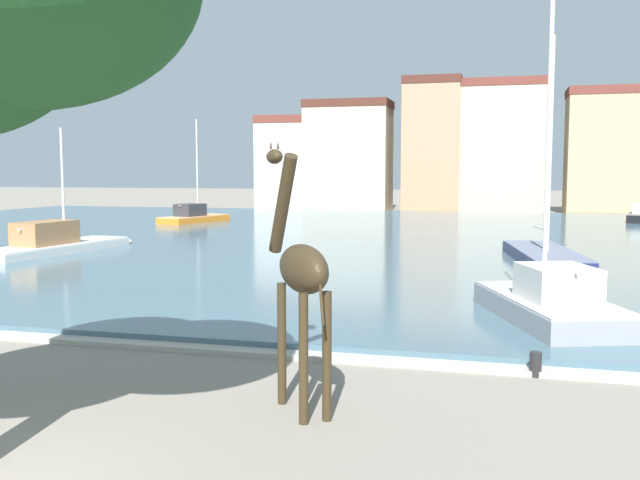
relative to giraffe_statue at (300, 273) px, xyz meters
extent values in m
cube|color=#476675|center=(-3.23, 30.54, -2.26)|extent=(83.08, 54.19, 0.25)
cube|color=#ADA89E|center=(-3.23, 3.20, -2.32)|extent=(83.08, 0.50, 0.12)
cylinder|color=#382B19|center=(-0.40, 0.20, -1.30)|extent=(0.16, 0.16, 2.16)
cylinder|color=#382B19|center=(-0.07, 0.45, -1.30)|extent=(0.16, 0.16, 2.16)
cylinder|color=#382B19|center=(0.24, -0.67, -1.30)|extent=(0.16, 0.16, 2.16)
cylinder|color=#382B19|center=(0.57, -0.43, -1.30)|extent=(0.16, 0.16, 2.16)
ellipsoid|color=#382B19|center=(0.08, -0.11, 0.09)|extent=(1.50, 1.72, 0.83)
cylinder|color=#382B19|center=(-0.54, 0.73, 1.12)|extent=(0.86, 1.05, 1.85)
ellipsoid|color=#382B19|center=(-0.81, 1.10, 1.99)|extent=(0.52, 0.57, 0.28)
cone|color=#382B19|center=(-0.87, 1.06, 2.21)|extent=(0.06, 0.06, 0.16)
cone|color=#382B19|center=(-0.76, 1.14, 2.21)|extent=(0.06, 0.06, 0.16)
cylinder|color=#382B19|center=(0.55, -0.75, -0.26)|extent=(0.18, 0.22, 0.88)
cube|color=orange|center=(-19.32, 37.90, -2.05)|extent=(3.67, 6.44, 0.67)
ellipsoid|color=orange|center=(-18.58, 40.70, -2.05)|extent=(2.44, 2.56, 0.64)
cube|color=#E2A56E|center=(-19.32, 37.90, -1.68)|extent=(3.59, 6.31, 0.06)
cube|color=#333338|center=(-19.44, 37.46, -1.19)|extent=(2.02, 2.45, 0.92)
cylinder|color=silver|center=(-19.21, 38.34, 1.96)|extent=(0.12, 0.12, 7.34)
cylinder|color=silver|center=(-19.48, 37.31, -0.81)|extent=(0.62, 2.08, 0.08)
cube|color=navy|center=(5.12, 19.89, -2.03)|extent=(3.43, 8.33, 0.71)
ellipsoid|color=navy|center=(5.68, 16.09, -2.03)|extent=(2.44, 3.10, 0.68)
cube|color=slate|center=(5.12, 19.89, -1.64)|extent=(3.36, 8.16, 0.06)
cylinder|color=silver|center=(5.21, 19.29, 2.78)|extent=(0.12, 0.12, 8.91)
cylinder|color=silver|center=(5.00, 20.69, -0.77)|extent=(0.49, 2.81, 0.08)
cube|color=#939399|center=(4.56, 7.53, -1.98)|extent=(4.01, 5.95, 0.81)
ellipsoid|color=#939399|center=(3.69, 9.99, -1.98)|extent=(2.59, 2.51, 0.77)
cube|color=#B1B1B5|center=(4.56, 7.53, -1.55)|extent=(3.93, 5.83, 0.06)
cube|color=silver|center=(4.70, 7.14, -1.09)|extent=(2.16, 2.35, 0.86)
cylinder|color=silver|center=(4.43, 7.92, 2.41)|extent=(0.12, 0.12, 7.98)
cylinder|color=silver|center=(4.75, 7.01, -0.68)|extent=(0.72, 1.84, 0.08)
cube|color=white|center=(-17.34, 17.85, -2.08)|extent=(3.25, 8.63, 0.60)
ellipsoid|color=white|center=(-16.85, 21.82, -2.08)|extent=(2.37, 3.17, 0.57)
cube|color=silver|center=(-17.34, 17.85, -1.75)|extent=(3.18, 8.46, 0.06)
cube|color=#9E7047|center=(-17.41, 17.22, -1.17)|extent=(1.92, 3.12, 1.10)
cylinder|color=silver|center=(-17.26, 18.47, 1.01)|extent=(0.12, 0.12, 5.58)
cylinder|color=silver|center=(-17.44, 17.01, -0.88)|extent=(0.44, 2.94, 0.08)
cylinder|color=#232326|center=(4.02, 3.05, -2.13)|extent=(0.24, 0.24, 0.50)
cube|color=beige|center=(-18.63, 61.04, 2.16)|extent=(6.50, 5.23, 9.09)
cube|color=brown|center=(-18.63, 61.04, 7.10)|extent=(6.63, 5.34, 0.80)
cube|color=#C6B293|center=(-12.14, 60.27, 2.88)|extent=(8.56, 5.29, 10.52)
cube|color=#51281E|center=(-12.14, 60.27, 8.54)|extent=(8.73, 5.39, 0.80)
cube|color=tan|center=(-3.62, 61.40, 3.96)|extent=(5.67, 5.59, 12.68)
cube|color=#51281E|center=(-3.62, 61.40, 10.70)|extent=(5.79, 5.70, 0.80)
cube|color=#C6B293|center=(3.24, 61.87, 3.77)|extent=(8.46, 5.57, 12.31)
cube|color=brown|center=(3.24, 61.87, 10.32)|extent=(8.63, 5.68, 0.80)
cube|color=tan|center=(13.61, 60.27, 3.17)|extent=(8.82, 5.04, 11.12)
cube|color=brown|center=(13.61, 60.27, 9.13)|extent=(9.00, 5.14, 0.80)
camera|label=1|loc=(3.27, -11.36, 1.72)|focal=39.47mm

